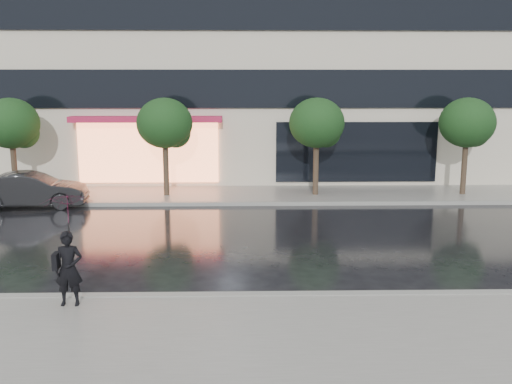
{
  "coord_description": "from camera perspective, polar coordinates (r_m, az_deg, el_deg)",
  "views": [
    {
      "loc": [
        0.12,
        -12.56,
        4.59
      ],
      "look_at": [
        0.47,
        3.92,
        1.4
      ],
      "focal_mm": 40.0,
      "sensor_mm": 36.0,
      "label": 1
    }
  ],
  "objects": [
    {
      "name": "sidewalk_near",
      "position": [
        10.35,
        -1.82,
        -15.0
      ],
      "size": [
        60.0,
        4.5,
        0.12
      ],
      "primitive_type": "cube",
      "color": "slate",
      "rests_on": "ground"
    },
    {
      "name": "tree_mid_east",
      "position": [
        22.84,
        6.23,
        6.7
      ],
      "size": [
        2.2,
        2.2,
        3.99
      ],
      "color": "#33261C",
      "rests_on": "ground"
    },
    {
      "name": "curb_far",
      "position": [
        21.54,
        -1.5,
        -1.16
      ],
      "size": [
        60.0,
        0.25,
        0.14
      ],
      "primitive_type": "cube",
      "color": "gray",
      "rests_on": "ground"
    },
    {
      "name": "parked_car",
      "position": [
        22.64,
        -21.55,
        0.18
      ],
      "size": [
        4.13,
        1.85,
        1.32
      ],
      "primitive_type": "imported",
      "rotation": [
        0.0,
        0.0,
        1.69
      ],
      "color": "black",
      "rests_on": "ground"
    },
    {
      "name": "tree_mid_west",
      "position": [
        22.86,
        -8.96,
        6.64
      ],
      "size": [
        2.2,
        2.2,
        3.99
      ],
      "color": "#33261C",
      "rests_on": "ground"
    },
    {
      "name": "tree_far_east",
      "position": [
        24.35,
        20.47,
        6.34
      ],
      "size": [
        2.2,
        2.2,
        3.99
      ],
      "color": "#33261C",
      "rests_on": "ground"
    },
    {
      "name": "ground",
      "position": [
        13.37,
        -1.68,
        -9.13
      ],
      "size": [
        120.0,
        120.0,
        0.0
      ],
      "primitive_type": "plane",
      "color": "black",
      "rests_on": "ground"
    },
    {
      "name": "curb_near",
      "position": [
        12.41,
        -1.72,
        -10.41
      ],
      "size": [
        60.0,
        0.25,
        0.14
      ],
      "primitive_type": "cube",
      "color": "gray",
      "rests_on": "ground"
    },
    {
      "name": "tree_far_west",
      "position": [
        24.4,
        -23.15,
        6.16
      ],
      "size": [
        2.2,
        2.2,
        3.99
      ],
      "color": "#33261C",
      "rests_on": "ground"
    },
    {
      "name": "sidewalk_far",
      "position": [
        23.25,
        -1.48,
        -0.28
      ],
      "size": [
        60.0,
        3.5,
        0.12
      ],
      "primitive_type": "cube",
      "color": "slate",
      "rests_on": "ground"
    },
    {
      "name": "pedestrian_with_umbrella",
      "position": [
        11.96,
        -18.28,
        -3.66
      ],
      "size": [
        1.04,
        1.05,
        2.3
      ],
      "rotation": [
        0.0,
        0.0,
        0.04
      ],
      "color": "black",
      "rests_on": "sidewalk_near"
    }
  ]
}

